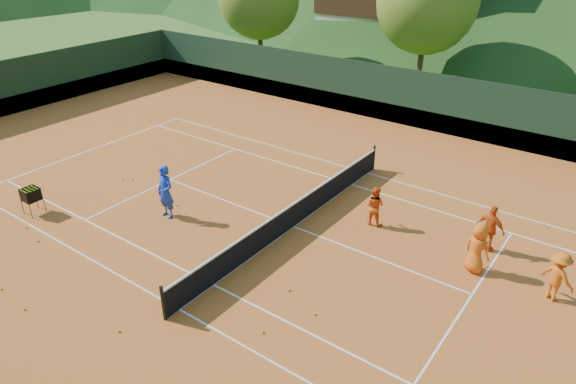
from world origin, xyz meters
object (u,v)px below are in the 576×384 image
Objects in this scene: student_a at (374,206)px; student_d at (558,277)px; tennis_net at (294,214)px; student_b at (490,229)px; coach at (166,192)px; ball_hopper at (31,195)px; student_c at (477,248)px.

student_d reaches higher than student_a.
student_d is 0.13× the size of tennis_net.
student_a is 3.88m from student_b.
coach is 1.30× the size of student_d.
coach is 11.17m from student_b.
student_b is at bearing 27.47° from ball_hopper.
student_d is 8.38m from tennis_net.
ball_hopper is (-4.21, -2.76, -0.26)m from coach.
coach is at bearing 26.05° from student_a.
coach is at bearing 36.76° from student_b.
student_b is 2.69m from student_d.
tennis_net is at bearing 31.02° from coach.
coach is 7.48m from student_a.
tennis_net is 9.68m from ball_hopper.
coach is 12.87m from student_d.
tennis_net is 12.07× the size of ball_hopper.
student_b is 16.17m from ball_hopper.
student_b is 1.63× the size of ball_hopper.
student_c is 0.14× the size of tennis_net.
student_b reaches higher than student_a.
student_d is (2.27, -0.01, -0.05)m from student_c.
student_c is 6.14m from tennis_net.
ball_hopper is at bearing -149.67° from tennis_net.
tennis_net is at bearing 32.02° from student_c.
student_a is at bearing 17.25° from student_d.
student_b is 0.99× the size of student_c.
student_a reaches higher than ball_hopper.
coach is 10.69m from student_c.
student_b reaches higher than student_d.
student_d is at bearing 18.71° from coach.
student_a is at bearing 22.71° from student_b.
student_b is 0.13× the size of tennis_net.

